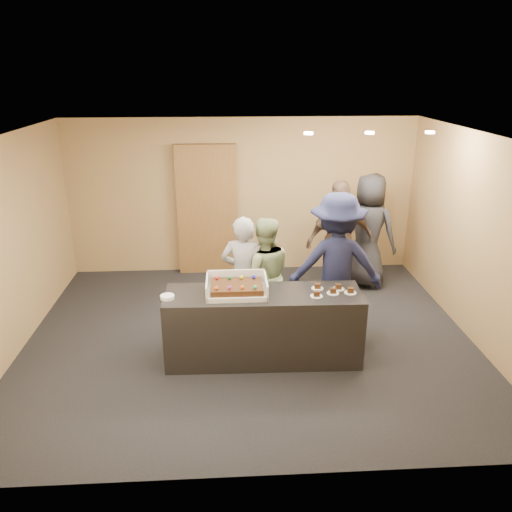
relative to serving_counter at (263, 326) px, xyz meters
name	(u,v)px	position (x,y,z in m)	size (l,w,h in m)	color
room	(249,244)	(-0.15, 0.53, 0.90)	(6.04, 6.00, 2.70)	black
serving_counter	(263,326)	(0.00, 0.00, 0.00)	(2.40, 0.70, 0.90)	black
storage_cabinet	(207,210)	(-0.76, 2.94, 0.69)	(1.03, 0.15, 2.27)	brown
cake_box	(237,289)	(-0.32, 0.03, 0.50)	(0.73, 0.50, 0.22)	white
sheet_cake	(237,287)	(-0.32, 0.00, 0.55)	(0.62, 0.43, 0.12)	#341E0B
plate_stack	(167,297)	(-1.15, -0.08, 0.47)	(0.17, 0.17, 0.04)	white
slice_a	(317,295)	(0.63, -0.13, 0.47)	(0.15, 0.15, 0.07)	white
slice_b	(317,287)	(0.68, 0.09, 0.47)	(0.15, 0.15, 0.07)	white
slice_c	(333,292)	(0.84, -0.05, 0.47)	(0.15, 0.15, 0.07)	white
slice_d	(338,287)	(0.93, 0.06, 0.47)	(0.15, 0.15, 0.07)	white
slice_e	(350,291)	(1.05, -0.06, 0.47)	(0.15, 0.15, 0.07)	white
person_server_grey	(243,276)	(-0.22, 0.71, 0.38)	(0.61, 0.40, 1.66)	#A0A0A5
person_sage_man	(264,275)	(0.06, 0.77, 0.36)	(0.79, 0.62, 1.63)	#92A674
person_navy_man	(336,265)	(1.02, 0.63, 0.54)	(1.28, 0.73, 1.98)	#191C3C
person_brown_extra	(340,240)	(1.32, 1.78, 0.49)	(1.11, 0.46, 1.89)	brown
person_dark_suit	(368,231)	(1.89, 2.20, 0.50)	(0.93, 0.60, 1.90)	black
ceiling_spotlights	(370,133)	(1.45, 1.03, 2.22)	(1.72, 0.12, 0.03)	#FFEAC6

